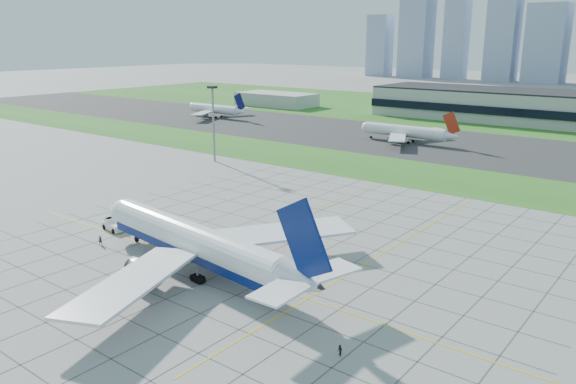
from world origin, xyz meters
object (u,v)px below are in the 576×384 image
(crew_near, at_px, (100,240))
(crew_far, at_px, (340,351))
(airliner, at_px, (196,243))
(distant_jet_0, at_px, (216,109))
(distant_jet_1, at_px, (406,131))
(pushback_tug, at_px, (114,225))
(light_mast, at_px, (213,114))

(crew_near, distance_m, crew_far, 61.52)
(airliner, height_order, crew_far, airliner)
(distant_jet_0, relative_size, distant_jet_1, 1.00)
(pushback_tug, relative_size, crew_near, 4.71)
(airliner, distance_m, distant_jet_0, 209.38)
(light_mast, relative_size, crew_near, 13.27)
(crew_near, height_order, distant_jet_1, distant_jet_1)
(light_mast, xyz_separation_m, pushback_tug, (34.26, -65.34, -15.07))
(airliner, bearing_deg, distant_jet_0, 140.84)
(distant_jet_0, xyz_separation_m, distant_jet_1, (115.66, -7.02, 0.00))
(crew_near, distance_m, distant_jet_1, 146.87)
(crew_near, bearing_deg, airliner, -43.04)
(pushback_tug, height_order, crew_far, pushback_tug)
(crew_near, xyz_separation_m, distant_jet_1, (-4.71, 146.75, 3.52))
(crew_far, xyz_separation_m, distant_jet_0, (-181.66, 159.14, 3.69))
(light_mast, bearing_deg, crew_far, -37.60)
(light_mast, xyz_separation_m, distant_jet_0, (-80.38, 81.14, -11.70))
(light_mast, distance_m, distant_jet_1, 82.92)
(airliner, bearing_deg, light_mast, 139.96)
(pushback_tug, bearing_deg, crew_near, -44.97)
(crew_near, height_order, distant_jet_0, distant_jet_0)
(distant_jet_1, bearing_deg, airliner, -78.29)
(light_mast, xyz_separation_m, crew_far, (101.28, -78.00, -15.38))
(light_mast, distance_m, pushback_tug, 75.30)
(crew_near, relative_size, crew_far, 1.21)
(airliner, relative_size, crew_far, 37.91)
(distant_jet_0, height_order, distant_jet_1, same)
(crew_near, bearing_deg, crew_far, -55.18)
(airliner, distance_m, crew_far, 37.47)
(distant_jet_1, bearing_deg, pushback_tug, -90.42)
(crew_far, height_order, distant_jet_1, distant_jet_1)
(pushback_tug, bearing_deg, light_mast, 124.52)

